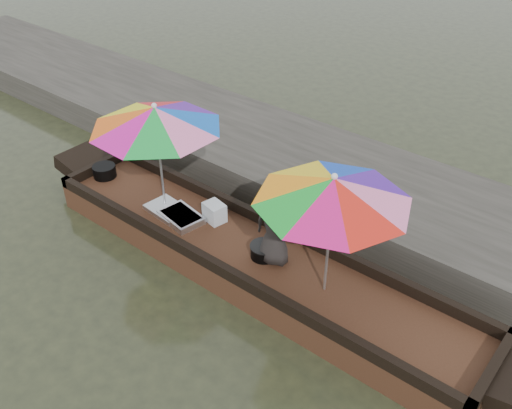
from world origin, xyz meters
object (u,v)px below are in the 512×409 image
Objects in this scene: cooking_pot at (104,171)px; umbrella_bow at (160,158)px; charcoal_grill at (264,251)px; supply_bag at (215,212)px; boat_hull at (251,261)px; umbrella_stern at (329,236)px; vendor at (275,226)px; tray_scallop at (168,209)px; tray_crayfish at (181,217)px.

umbrella_bow is at bearing 0.95° from cooking_pot.
umbrella_bow is (1.28, 0.02, 0.69)m from cooking_pot.
supply_bag is (-0.98, 0.18, 0.05)m from charcoal_grill.
umbrella_stern reaches higher than boat_hull.
tray_scallop is at bearing -10.07° from vendor.
vendor is 0.60× the size of umbrella_bow.
boat_hull is at bearing -6.94° from vendor.
boat_hull is at bearing 0.43° from cooking_pot.
tray_scallop is at bearing 175.75° from tray_crayfish.
tray_scallop is at bearing -158.21° from supply_bag.
tray_crayfish is at bearing -4.25° from tray_scallop.
supply_bag is at bearing 14.45° from umbrella_bow.
umbrella_stern is (0.90, -0.02, 0.70)m from charcoal_grill.
umbrella_bow is (-0.11, 0.06, 0.74)m from tray_scallop.
boat_hull is 18.02× the size of cooking_pot.
tray_scallop is at bearing -28.28° from umbrella_bow.
umbrella_stern reaches higher than charcoal_grill.
umbrella_bow is at bearing -12.14° from vendor.
tray_scallop is (-0.29, 0.02, -0.01)m from tray_crayfish.
tray_crayfish is 2.36m from umbrella_stern.
charcoal_grill is at bearing 5.37° from boat_hull.
cooking_pot reaches higher than tray_crayfish.
tray_crayfish is at bearing -11.69° from umbrella_bow.
cooking_pot is (-2.83, -0.02, 0.26)m from boat_hull.
charcoal_grill is 0.19× the size of umbrella_stern.
supply_bag is at bearing 169.73° from charcoal_grill.
cooking_pot is 1.22× the size of supply_bag.
tray_crayfish is 0.34× the size of umbrella_bow.
cooking_pot reaches higher than tray_scallop.
umbrella_bow is (-1.55, 0.00, 0.95)m from boat_hull.
charcoal_grill is 1.87m from umbrella_bow.
supply_bag is 2.00m from umbrella_stern.
boat_hull is 21.98× the size of supply_bag.
supply_bag is at bearing 38.00° from tray_crayfish.
boat_hull is 10.49× the size of tray_crayfish.
cooking_pot is at bearing -179.69° from umbrella_stern.
vendor is at bearing 177.12° from umbrella_stern.
vendor reaches higher than cooking_pot.
tray_crayfish is 0.46m from supply_bag.
umbrella_stern is (2.24, 0.08, 0.73)m from tray_crayfish.
tray_scallop is 0.76m from umbrella_bow.
umbrella_stern is (3.92, 0.02, 0.69)m from cooking_pot.
tray_crayfish is 0.84m from umbrella_bow.
umbrella_stern is at bearing 1.40° from tray_scallop.
charcoal_grill is (1.34, 0.10, 0.03)m from tray_crayfish.
vendor reaches higher than boat_hull.
umbrella_stern is at bearing 0.00° from boat_hull.
vendor is (3.17, 0.06, 0.43)m from cooking_pot.
tray_scallop is 1.79× the size of charcoal_grill.
tray_scallop is 0.70m from supply_bag.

